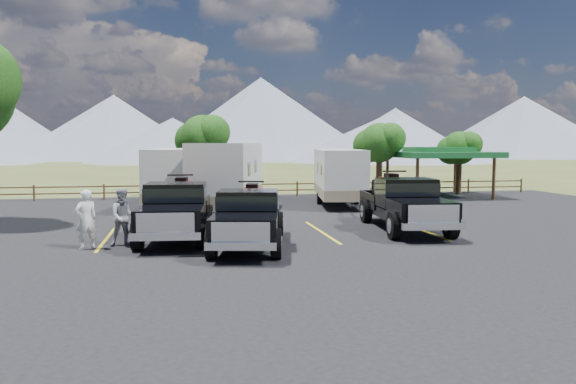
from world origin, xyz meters
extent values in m
plane|color=#475624|center=(0.00, 0.00, 0.00)|extent=(320.00, 320.00, 0.00)
cube|color=black|center=(0.00, 3.00, 0.02)|extent=(44.00, 34.00, 0.04)
cube|color=gold|center=(-6.00, 4.00, 0.04)|extent=(0.12, 5.50, 0.01)
cube|color=gold|center=(-2.00, 4.00, 0.04)|extent=(0.12, 5.50, 0.01)
cube|color=gold|center=(2.00, 4.00, 0.04)|extent=(0.12, 5.50, 0.01)
cube|color=gold|center=(6.00, 4.00, 0.04)|extent=(0.12, 5.50, 0.01)
cylinder|color=#301F12|center=(9.00, 17.00, 1.40)|extent=(0.39, 0.39, 2.80)
sphere|color=#143F0F|center=(9.00, 17.00, 3.50)|extent=(2.52, 2.52, 2.52)
sphere|color=#143F0F|center=(9.54, 16.55, 3.77)|extent=(1.98, 1.98, 1.98)
sphere|color=#143F0F|center=(8.50, 17.40, 3.32)|extent=(2.16, 2.16, 2.16)
cylinder|color=#301F12|center=(15.00, 18.00, 1.26)|extent=(0.38, 0.38, 2.52)
sphere|color=#143F0F|center=(15.00, 18.00, 3.15)|extent=(2.24, 2.24, 2.24)
sphere|color=#143F0F|center=(15.48, 17.60, 3.39)|extent=(1.76, 1.76, 1.76)
sphere|color=#143F0F|center=(14.55, 18.35, 2.99)|extent=(1.92, 1.92, 1.92)
cylinder|color=#301F12|center=(-2.00, 19.00, 1.54)|extent=(0.41, 0.41, 3.08)
sphere|color=#143F0F|center=(-2.00, 19.00, 3.85)|extent=(2.80, 2.80, 2.80)
sphere|color=#143F0F|center=(-1.40, 18.50, 4.15)|extent=(2.20, 2.20, 2.20)
sphere|color=#143F0F|center=(-2.56, 19.44, 3.65)|extent=(2.40, 2.40, 2.40)
cylinder|color=brown|center=(-12.00, 18.50, 0.50)|extent=(0.12, 0.12, 1.00)
cylinder|color=brown|center=(-8.00, 18.50, 0.50)|extent=(0.12, 0.12, 1.00)
cylinder|color=brown|center=(-4.00, 18.50, 0.50)|extent=(0.12, 0.12, 1.00)
cylinder|color=brown|center=(0.00, 18.50, 0.50)|extent=(0.12, 0.12, 1.00)
cylinder|color=brown|center=(4.00, 18.50, 0.50)|extent=(0.12, 0.12, 1.00)
cylinder|color=brown|center=(8.00, 18.50, 0.50)|extent=(0.12, 0.12, 1.00)
cylinder|color=brown|center=(12.00, 18.50, 0.50)|extent=(0.12, 0.12, 1.00)
cylinder|color=brown|center=(16.00, 18.50, 0.50)|extent=(0.12, 0.12, 1.00)
cylinder|color=brown|center=(20.00, 18.50, 0.50)|extent=(0.12, 0.12, 1.00)
cube|color=brown|center=(2.00, 18.50, 0.45)|extent=(36.00, 0.06, 0.08)
cube|color=brown|center=(2.00, 18.50, 0.85)|extent=(36.00, 0.06, 0.08)
cylinder|color=brown|center=(10.50, 14.50, 1.30)|extent=(0.20, 0.20, 2.60)
cylinder|color=brown|center=(10.50, 19.50, 1.30)|extent=(0.20, 0.20, 2.60)
cylinder|color=brown|center=(15.50, 14.50, 1.30)|extent=(0.20, 0.20, 2.60)
cylinder|color=brown|center=(15.50, 19.50, 1.30)|extent=(0.20, 0.20, 2.60)
cube|color=#1B602C|center=(13.00, 17.00, 2.75)|extent=(6.20, 6.20, 0.35)
cube|color=#1B602C|center=(13.00, 17.00, 3.05)|extent=(3.50, 3.50, 0.35)
cone|color=gray|center=(-18.00, 112.00, 7.00)|extent=(44.00, 44.00, 14.00)
cone|color=gray|center=(14.00, 108.00, 9.00)|extent=(52.00, 52.00, 18.00)
cone|color=gray|center=(48.00, 114.00, 6.00)|extent=(40.00, 40.00, 12.00)
cone|color=gray|center=(80.00, 110.00, 7.50)|extent=(50.00, 50.00, 15.00)
cone|color=gray|center=(-5.00, 87.00, 4.00)|extent=(32.00, 32.00, 8.00)
cone|color=gray|center=(35.00, 84.00, 4.50)|extent=(40.00, 40.00, 9.00)
cube|color=black|center=(-3.50, 3.52, 0.73)|extent=(2.58, 6.39, 0.39)
cube|color=black|center=(-3.69, 1.43, 1.13)|extent=(2.27, 2.15, 0.55)
cube|color=black|center=(-3.51, 3.39, 1.52)|extent=(2.21, 1.89, 1.09)
cube|color=black|center=(-3.51, 3.39, 1.68)|extent=(2.25, 1.96, 0.49)
cube|color=black|center=(-3.32, 5.48, 1.03)|extent=(2.33, 2.81, 0.60)
cube|color=white|center=(-3.80, 0.32, 1.08)|extent=(1.75, 0.25, 0.60)
cube|color=white|center=(-3.80, 0.25, 0.66)|extent=(2.15, 0.40, 0.24)
cube|color=white|center=(-3.19, 6.78, 0.66)|extent=(2.15, 0.37, 0.24)
cylinder|color=black|center=(-4.72, 1.46, 0.53)|extent=(0.42, 1.01, 0.98)
cylinder|color=black|center=(-2.68, 1.27, 0.53)|extent=(0.42, 1.01, 0.98)
cylinder|color=black|center=(-4.32, 5.77, 0.53)|extent=(0.42, 1.01, 0.98)
cylinder|color=black|center=(-2.27, 5.58, 0.53)|extent=(0.42, 1.01, 0.98)
cube|color=maroon|center=(-3.32, 5.48, 1.77)|extent=(0.89, 1.49, 0.38)
cube|color=black|center=(-3.32, 5.48, 2.04)|extent=(0.51, 0.86, 0.20)
cube|color=maroon|center=(-3.37, 4.88, 1.88)|extent=(0.91, 0.46, 0.24)
cylinder|color=black|center=(-3.36, 4.99, 2.26)|extent=(0.99, 0.16, 0.07)
cylinder|color=black|center=(-3.86, 4.92, 1.55)|extent=(0.34, 0.64, 0.61)
cylinder|color=black|center=(-2.88, 4.83, 1.55)|extent=(0.34, 0.64, 0.61)
cylinder|color=black|center=(-3.75, 6.12, 1.55)|extent=(0.34, 0.64, 0.61)
cylinder|color=black|center=(-2.77, 6.03, 1.55)|extent=(0.34, 0.64, 0.61)
cube|color=black|center=(-1.13, 1.45, 0.68)|extent=(2.94, 6.08, 0.37)
cube|color=black|center=(-1.50, -0.48, 1.06)|extent=(2.27, 2.18, 0.51)
cube|color=black|center=(-1.15, 1.33, 1.42)|extent=(2.19, 1.93, 1.02)
cube|color=black|center=(-1.15, 1.33, 1.58)|extent=(2.24, 2.00, 0.46)
cube|color=black|center=(-0.79, 3.26, 0.97)|extent=(2.39, 2.78, 0.56)
cube|color=white|center=(-1.69, -1.50, 1.01)|extent=(1.62, 0.39, 0.56)
cube|color=white|center=(-1.71, -1.56, 0.62)|extent=(2.01, 0.56, 0.23)
cube|color=white|center=(-0.56, 4.47, 0.62)|extent=(2.00, 0.54, 0.23)
cylinder|color=black|center=(-2.46, -0.36, 0.50)|extent=(0.47, 0.96, 0.92)
cylinder|color=black|center=(-0.56, -0.72, 0.50)|extent=(0.47, 0.96, 0.92)
cylinder|color=black|center=(-1.70, 3.62, 0.50)|extent=(0.47, 0.96, 0.92)
cylinder|color=black|center=(0.19, 3.27, 0.50)|extent=(0.47, 0.96, 0.92)
cube|color=maroon|center=(-0.79, 3.26, 1.66)|extent=(0.95, 1.44, 0.36)
cube|color=black|center=(-0.79, 3.26, 1.91)|extent=(0.55, 0.83, 0.18)
cube|color=maroon|center=(-0.89, 2.71, 1.76)|extent=(0.87, 0.50, 0.23)
cylinder|color=black|center=(-0.87, 2.81, 2.12)|extent=(0.92, 0.23, 0.06)
cylinder|color=black|center=(-1.34, 2.80, 1.45)|extent=(0.37, 0.61, 0.57)
cylinder|color=black|center=(-0.44, 2.62, 1.45)|extent=(0.37, 0.61, 0.57)
cylinder|color=black|center=(-1.13, 3.90, 1.45)|extent=(0.37, 0.61, 0.57)
cylinder|color=black|center=(-0.23, 3.73, 1.45)|extent=(0.37, 0.61, 0.57)
cube|color=black|center=(5.38, 3.94, 0.74)|extent=(2.63, 6.50, 0.40)
cube|color=black|center=(5.18, 1.81, 1.15)|extent=(2.31, 2.19, 0.56)
cube|color=black|center=(5.36, 3.81, 1.54)|extent=(2.24, 1.92, 1.11)
cube|color=black|center=(5.36, 3.81, 1.71)|extent=(2.29, 1.99, 0.50)
cube|color=black|center=(5.56, 5.93, 1.05)|extent=(2.38, 2.86, 0.61)
cube|color=white|center=(5.07, 0.68, 1.10)|extent=(1.78, 0.26, 0.61)
cube|color=white|center=(5.06, 0.62, 0.67)|extent=(2.19, 0.40, 0.24)
cube|color=white|center=(5.69, 7.26, 0.67)|extent=(2.19, 0.38, 0.24)
cylinder|color=black|center=(4.13, 1.85, 0.54)|extent=(0.43, 1.03, 1.00)
cylinder|color=black|center=(6.21, 1.65, 0.54)|extent=(0.43, 1.03, 1.00)
cylinder|color=black|center=(4.54, 6.23, 0.54)|extent=(0.43, 1.03, 1.00)
cylinder|color=black|center=(6.62, 6.03, 0.54)|extent=(0.43, 1.03, 1.00)
cube|color=maroon|center=(5.56, 5.93, 1.80)|extent=(0.91, 1.51, 0.39)
cube|color=black|center=(5.56, 5.93, 2.07)|extent=(0.52, 0.87, 0.20)
cube|color=maroon|center=(5.51, 5.32, 1.91)|extent=(0.92, 0.47, 0.24)
cylinder|color=black|center=(5.52, 5.43, 2.30)|extent=(1.00, 0.16, 0.07)
cylinder|color=black|center=(5.01, 5.37, 1.57)|extent=(0.35, 0.65, 0.62)
cylinder|color=black|center=(6.00, 5.28, 1.57)|extent=(0.35, 0.65, 0.62)
cylinder|color=black|center=(5.12, 6.59, 1.57)|extent=(0.35, 0.65, 0.62)
cylinder|color=black|center=(6.12, 6.49, 1.57)|extent=(0.35, 0.65, 0.62)
cube|color=white|center=(-3.52, 13.00, 1.88)|extent=(3.45, 7.52, 2.61)
cube|color=gray|center=(-3.52, 13.00, 0.86)|extent=(3.48, 7.56, 0.58)
cube|color=black|center=(-4.96, 11.40, 2.14)|extent=(0.16, 0.86, 0.58)
cube|color=black|center=(-2.65, 11.03, 2.14)|extent=(0.16, 0.86, 0.58)
cylinder|color=black|center=(-4.55, 13.46, 0.38)|extent=(0.35, 0.71, 0.68)
cylinder|color=black|center=(-2.39, 13.11, 0.38)|extent=(0.35, 0.71, 0.68)
cube|color=black|center=(-4.23, 8.57, 0.52)|extent=(0.39, 1.74, 0.10)
cube|color=white|center=(-1.11, 10.30, 2.05)|extent=(4.30, 8.30, 2.85)
cube|color=gray|center=(-1.11, 10.30, 0.94)|extent=(4.33, 8.34, 0.63)
cube|color=black|center=(-2.82, 8.67, 2.33)|extent=(0.24, 0.93, 0.63)
cube|color=black|center=(-0.33, 8.07, 2.33)|extent=(0.24, 0.93, 0.63)
cylinder|color=black|center=(-2.20, 10.88, 0.41)|extent=(0.43, 0.78, 0.74)
cylinder|color=black|center=(0.12, 10.33, 0.41)|extent=(0.43, 0.78, 0.74)
cube|color=black|center=(-2.25, 5.52, 0.57)|extent=(0.56, 1.88, 0.11)
cube|color=white|center=(5.27, 13.15, 1.84)|extent=(3.38, 7.38, 2.56)
cube|color=gray|center=(5.27, 13.15, 0.85)|extent=(3.41, 7.41, 0.57)
cube|color=black|center=(3.85, 11.59, 2.10)|extent=(0.16, 0.84, 0.57)
cube|color=black|center=(6.12, 11.22, 2.10)|extent=(0.16, 0.84, 0.57)
cylinder|color=black|center=(4.26, 13.61, 0.37)|extent=(0.34, 0.69, 0.66)
cylinder|color=black|center=(6.37, 13.26, 0.37)|extent=(0.34, 0.69, 0.66)
cube|color=black|center=(4.57, 8.81, 0.51)|extent=(0.39, 1.70, 0.09)
imported|color=white|center=(-6.38, 2.05, 1.01)|extent=(0.84, 0.74, 1.94)
imported|color=gray|center=(-5.23, 2.40, 1.01)|extent=(1.10, 0.94, 1.94)
camera|label=1|loc=(-3.24, -16.93, 3.48)|focal=35.00mm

